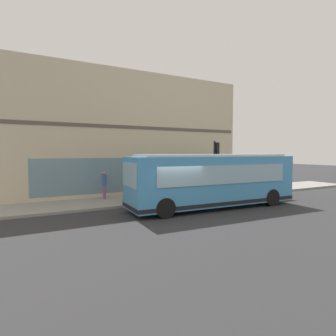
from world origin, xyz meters
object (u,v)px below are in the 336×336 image
object	(u,v)px
city_bus_nearside	(213,181)
pedestrian_near_hydrant	(104,183)
pedestrian_near_building_entrance	(200,182)
newspaper_vending_box	(136,193)
traffic_light_near_corner	(216,158)
fire_hydrant	(156,189)

from	to	relation	value
city_bus_nearside	pedestrian_near_hydrant	xyz separation A→B (m)	(4.92, 5.03, -0.36)
pedestrian_near_building_entrance	newspaper_vending_box	distance (m)	5.20
pedestrian_near_building_entrance	newspaper_vending_box	bearing A→B (deg)	94.28
pedestrian_near_building_entrance	newspaper_vending_box	size ratio (longest dim) A/B	1.73
traffic_light_near_corner	pedestrian_near_hydrant	world-z (taller)	traffic_light_near_corner
fire_hydrant	newspaper_vending_box	xyz separation A→B (m)	(-1.60, 2.17, 0.09)
pedestrian_near_building_entrance	traffic_light_near_corner	bearing A→B (deg)	-150.84
fire_hydrant	pedestrian_near_hydrant	xyz separation A→B (m)	(-0.13, 3.77, 0.68)
pedestrian_near_hydrant	pedestrian_near_building_entrance	size ratio (longest dim) A/B	1.16
city_bus_nearside	pedestrian_near_hydrant	world-z (taller)	city_bus_nearside
city_bus_nearside	newspaper_vending_box	bearing A→B (deg)	44.95
pedestrian_near_hydrant	pedestrian_near_building_entrance	bearing A→B (deg)	-99.15
fire_hydrant	pedestrian_near_building_entrance	bearing A→B (deg)	-112.10
pedestrian_near_hydrant	newspaper_vending_box	bearing A→B (deg)	-132.70
fire_hydrant	newspaper_vending_box	distance (m)	2.70
city_bus_nearside	fire_hydrant	xyz separation A→B (m)	(5.04, 1.27, -1.04)
pedestrian_near_building_entrance	city_bus_nearside	bearing A→B (deg)	155.66
city_bus_nearside	traffic_light_near_corner	distance (m)	3.82
pedestrian_near_hydrant	newspaper_vending_box	xyz separation A→B (m)	(-1.48, -1.60, -0.59)
pedestrian_near_hydrant	city_bus_nearside	bearing A→B (deg)	-134.32
city_bus_nearside	pedestrian_near_building_entrance	xyz separation A→B (m)	(3.83, -1.73, -0.52)
pedestrian_near_hydrant	newspaper_vending_box	world-z (taller)	pedestrian_near_hydrant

